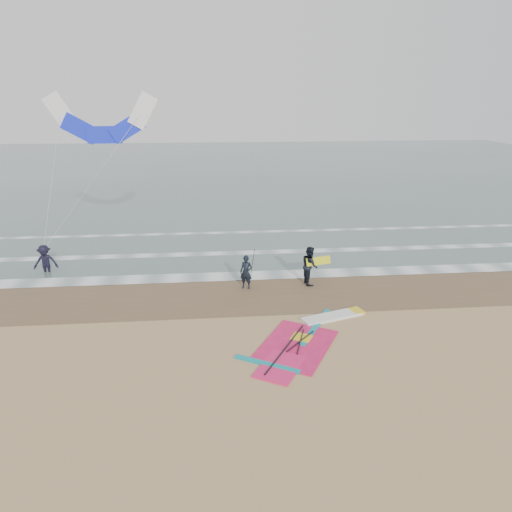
{
  "coord_description": "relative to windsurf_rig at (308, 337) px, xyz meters",
  "views": [
    {
      "loc": [
        -2.06,
        -13.91,
        8.71
      ],
      "look_at": [
        -0.3,
        5.0,
        2.2
      ],
      "focal_mm": 32.0,
      "sensor_mm": 36.0,
      "label": 1
    }
  ],
  "objects": [
    {
      "name": "foam_waterline",
      "position": [
        -1.38,
        8.98,
        -0.01
      ],
      "size": [
        120.0,
        9.15,
        0.02
      ],
      "color": "white",
      "rests_on": "ground"
    },
    {
      "name": "person_wading",
      "position": [
        -12.43,
        8.22,
        0.91
      ],
      "size": [
        1.27,
        0.8,
        1.89
      ],
      "primitive_type": "imported",
      "rotation": [
        0.0,
        0.0,
        0.08
      ],
      "color": "black",
      "rests_on": "ground"
    },
    {
      "name": "windsurf_rig",
      "position": [
        0.0,
        0.0,
        0.0
      ],
      "size": [
        5.78,
        5.47,
        0.14
      ],
      "color": "white",
      "rests_on": "ground"
    },
    {
      "name": "held_pole",
      "position": [
        -1.72,
        5.12,
        1.2
      ],
      "size": [
        0.17,
        0.86,
        1.82
      ],
      "color": "black",
      "rests_on": "ground"
    },
    {
      "name": "carried_kiteboard",
      "position": [
        1.57,
        5.35,
        1.19
      ],
      "size": [
        1.3,
        0.51,
        0.39
      ],
      "color": "yellow",
      "rests_on": "ground"
    },
    {
      "name": "person_walking",
      "position": [
        1.17,
        5.45,
        0.93
      ],
      "size": [
        0.81,
        1.0,
        1.93
      ],
      "primitive_type": "imported",
      "rotation": [
        0.0,
        0.0,
        1.66
      ],
      "color": "black",
      "rests_on": "ground"
    },
    {
      "name": "wet_sand_band",
      "position": [
        -1.38,
        4.54,
        -0.03
      ],
      "size": [
        120.0,
        5.0,
        0.01
      ],
      "primitive_type": "cube",
      "color": "brown",
      "rests_on": "ground"
    },
    {
      "name": "ground",
      "position": [
        -1.38,
        -1.46,
        -0.04
      ],
      "size": [
        120.0,
        120.0,
        0.0
      ],
      "primitive_type": "plane",
      "color": "tan",
      "rests_on": "ground"
    },
    {
      "name": "surf_kite",
      "position": [
        -9.26,
        10.66,
        7.51
      ],
      "size": [
        6.18,
        2.6,
        7.9
      ],
      "color": "white",
      "rests_on": "ground"
    },
    {
      "name": "sea_water",
      "position": [
        -1.38,
        46.54,
        -0.03
      ],
      "size": [
        120.0,
        80.0,
        0.02
      ],
      "primitive_type": "cube",
      "color": "#47605E",
      "rests_on": "ground"
    },
    {
      "name": "person_standing",
      "position": [
        -2.02,
        5.12,
        0.8
      ],
      "size": [
        0.73,
        0.62,
        1.68
      ],
      "primitive_type": "imported",
      "rotation": [
        0.0,
        0.0,
        -0.43
      ],
      "color": "black",
      "rests_on": "ground"
    }
  ]
}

